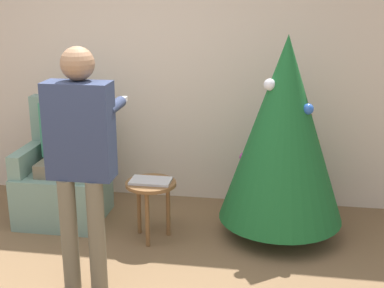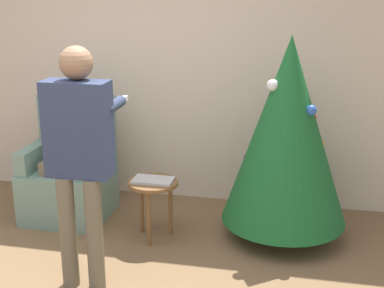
{
  "view_description": "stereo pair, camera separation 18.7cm",
  "coord_description": "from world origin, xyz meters",
  "px_view_note": "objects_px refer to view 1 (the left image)",
  "views": [
    {
      "loc": [
        1.27,
        -2.83,
        2.12
      ],
      "look_at": [
        0.66,
        0.94,
        0.96
      ],
      "focal_mm": 50.0,
      "sensor_mm": 36.0,
      "label": 1
    },
    {
      "loc": [
        1.45,
        -2.8,
        2.12
      ],
      "look_at": [
        0.66,
        0.94,
        0.96
      ],
      "focal_mm": 50.0,
      "sensor_mm": 36.0,
      "label": 2
    }
  ],
  "objects_px": {
    "christmas_tree": "(284,130)",
    "side_stool": "(151,191)",
    "armchair": "(65,179)",
    "person_seated": "(61,145)",
    "person_standing": "(81,149)"
  },
  "relations": [
    {
      "from": "person_standing",
      "to": "side_stool",
      "type": "xyz_separation_m",
      "value": [
        0.28,
        0.8,
        -0.61
      ]
    },
    {
      "from": "side_stool",
      "to": "person_seated",
      "type": "bearing_deg",
      "value": 162.9
    },
    {
      "from": "person_standing",
      "to": "side_stool",
      "type": "relative_size",
      "value": 3.34
    },
    {
      "from": "armchair",
      "to": "person_standing",
      "type": "distance_m",
      "value": 1.43
    },
    {
      "from": "armchair",
      "to": "person_standing",
      "type": "height_order",
      "value": "person_standing"
    },
    {
      "from": "armchair",
      "to": "side_stool",
      "type": "distance_m",
      "value": 0.95
    },
    {
      "from": "person_seated",
      "to": "person_standing",
      "type": "distance_m",
      "value": 1.28
    },
    {
      "from": "side_stool",
      "to": "armchair",
      "type": "bearing_deg",
      "value": 160.91
    },
    {
      "from": "armchair",
      "to": "person_standing",
      "type": "xyz_separation_m",
      "value": [
        0.61,
        -1.11,
        0.67
      ]
    },
    {
      "from": "person_seated",
      "to": "side_stool",
      "type": "relative_size",
      "value": 2.51
    },
    {
      "from": "armchair",
      "to": "christmas_tree",
      "type": "bearing_deg",
      "value": -1.49
    },
    {
      "from": "christmas_tree",
      "to": "person_standing",
      "type": "bearing_deg",
      "value": -142.2
    },
    {
      "from": "armchair",
      "to": "person_standing",
      "type": "bearing_deg",
      "value": -61.15
    },
    {
      "from": "christmas_tree",
      "to": "side_stool",
      "type": "height_order",
      "value": "christmas_tree"
    },
    {
      "from": "side_stool",
      "to": "person_standing",
      "type": "bearing_deg",
      "value": -109.46
    }
  ]
}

